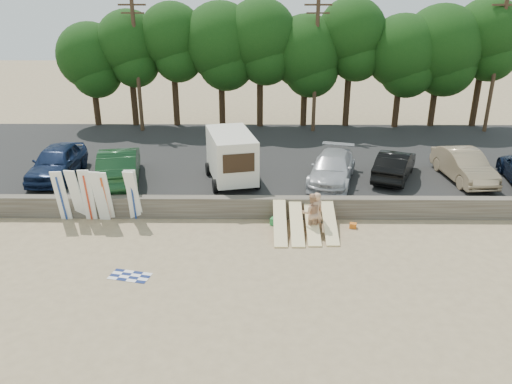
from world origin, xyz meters
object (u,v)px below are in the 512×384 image
at_px(beachgoer_a, 316,212).
at_px(cooler, 275,222).
at_px(car_2, 332,168).
at_px(beachgoer_b, 311,213).
at_px(car_4, 464,165).
at_px(car_1, 119,165).
at_px(box_trailer, 231,155).
at_px(car_0, 57,162).
at_px(car_3, 395,165).

distance_m(beachgoer_a, cooler, 2.01).
bearing_deg(car_2, cooler, -114.08).
relative_size(beachgoer_a, cooler, 4.86).
bearing_deg(beachgoer_b, car_4, -156.20).
bearing_deg(beachgoer_b, car_1, -30.45).
xyz_separation_m(car_4, beachgoer_b, (-8.26, -4.72, -0.58)).
bearing_deg(beachgoer_a, box_trailer, -70.80).
bearing_deg(car_4, car_0, 174.42).
distance_m(car_4, beachgoer_b, 9.53).
bearing_deg(beachgoer_b, car_2, -114.29).
height_order(car_2, beachgoer_b, car_2).
distance_m(box_trailer, car_1, 5.73).
relative_size(car_2, cooler, 13.19).
xyz_separation_m(car_2, car_3, (3.31, 0.58, 0.00)).
height_order(car_1, car_4, car_1).
bearing_deg(car_4, car_2, 177.81).
bearing_deg(beachgoer_a, cooler, -43.89).
height_order(beachgoer_b, cooler, beachgoer_b).
distance_m(car_0, beachgoer_a, 13.89).
distance_m(car_0, car_1, 3.47).
height_order(car_3, beachgoer_b, car_3).
xyz_separation_m(car_0, car_2, (14.25, -0.50, -0.12)).
xyz_separation_m(beachgoer_a, cooler, (-1.73, 0.68, -0.76)).
relative_size(car_1, beachgoer_a, 2.91).
distance_m(box_trailer, car_2, 5.18).
xyz_separation_m(car_1, car_4, (17.65, 0.45, -0.11)).
bearing_deg(beachgoer_b, car_3, -139.88).
bearing_deg(car_1, car_3, 171.20).
relative_size(car_2, car_4, 1.06).
bearing_deg(car_2, box_trailer, -164.69).
height_order(car_2, cooler, car_2).
bearing_deg(car_0, car_1, -10.97).
bearing_deg(car_0, car_4, -1.56).
xyz_separation_m(car_4, beachgoer_a, (-8.07, -4.73, -0.55)).
height_order(car_0, car_4, car_0).
bearing_deg(car_3, car_0, 24.13).
xyz_separation_m(box_trailer, car_1, (-5.70, -0.05, -0.55)).
bearing_deg(car_4, box_trailer, 176.69).
xyz_separation_m(beachgoer_b, cooler, (-1.55, 0.67, -0.74)).
bearing_deg(beachgoer_a, car_3, -155.31).
relative_size(car_3, beachgoer_a, 2.41).
relative_size(car_4, cooler, 12.42).
distance_m(car_2, car_4, 6.82).
bearing_deg(beachgoer_b, car_0, -26.78).
relative_size(car_1, car_4, 1.14).
bearing_deg(car_4, car_1, 176.26).
bearing_deg(car_0, cooler, -21.62).
bearing_deg(box_trailer, beachgoer_a, -61.63).
xyz_separation_m(car_1, beachgoer_a, (9.58, -4.28, -0.66)).
height_order(beachgoer_a, cooler, beachgoer_a).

